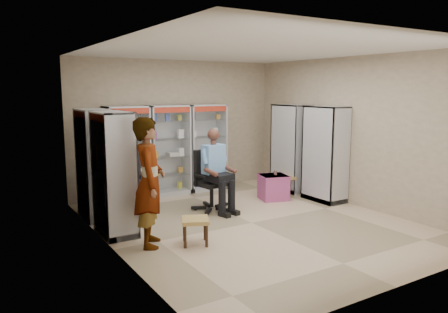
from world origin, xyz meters
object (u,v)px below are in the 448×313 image
cabinet_back_mid (168,150)px  cabinet_right_far (291,148)px  cabinet_left_near (114,174)px  woven_stool_a (285,185)px  woven_stool_b (195,231)px  cabinet_right_near (325,154)px  seated_shopkeeper (213,173)px  cabinet_back_left (127,154)px  cabinet_left_far (95,164)px  wooden_chair (128,186)px  cabinet_back_right (206,147)px  pink_trunk (273,187)px  office_chair (212,180)px  standing_man (149,182)px

cabinet_back_mid → cabinet_right_far: (2.58, -1.13, 0.00)m
cabinet_left_near → woven_stool_a: (4.13, 0.69, -0.79)m
cabinet_right_far → cabinet_back_mid: bearing=66.3°
woven_stool_b → woven_stool_a: bearing=29.0°
cabinet_right_near → seated_shopkeeper: size_ratio=1.33×
cabinet_back_left → woven_stool_a: 3.56m
woven_stool_b → cabinet_back_mid: bearing=72.3°
cabinet_left_far → wooden_chair: bearing=106.4°
wooden_chair → woven_stool_b: size_ratio=2.33×
cabinet_back_right → cabinet_left_far: same height
cabinet_back_mid → cabinet_back_right: size_ratio=1.00×
seated_shopkeeper → pink_trunk: bearing=-7.0°
cabinet_back_mid → cabinet_back_left: bearing=180.0°
cabinet_back_left → woven_stool_b: cabinet_back_left is taller
cabinet_back_right → pink_trunk: (0.77, -1.59, -0.73)m
woven_stool_a → office_chair: bearing=-172.3°
pink_trunk → standing_man: size_ratio=0.28×
cabinet_back_mid → woven_stool_a: bearing=-30.7°
cabinet_back_right → standing_man: (-2.55, -2.83, -0.03)m
cabinet_left_near → cabinet_left_far: bearing=180.0°
cabinet_back_left → cabinet_back_right: same height
cabinet_back_left → cabinet_left_near: bearing=-114.6°
cabinet_back_left → office_chair: bearing=-55.3°
cabinet_back_mid → cabinet_back_right: 0.95m
cabinet_right_far → pink_trunk: 1.22m
wooden_chair → woven_stool_b: wooden_chair is taller
cabinet_back_left → cabinet_back_mid: same height
cabinet_left_near → seated_shopkeeper: size_ratio=1.33×
office_chair → cabinet_back_left: bearing=115.0°
cabinet_back_left → standing_man: bearing=-102.9°
cabinet_right_near → office_chair: cabinet_right_near is taller
cabinet_right_near → cabinet_left_near: (-4.46, 0.20, 0.00)m
cabinet_back_mid → cabinet_left_near: bearing=-132.8°
cabinet_left_near → office_chair: 2.13m
cabinet_back_right → wooden_chair: (-2.15, -0.73, -0.53)m
wooden_chair → woven_stool_a: bearing=-10.0°
cabinet_right_near → woven_stool_a: (-0.33, 0.89, -0.79)m
cabinet_back_right → pink_trunk: bearing=-64.3°
cabinet_right_near → standing_man: bearing=98.2°
cabinet_back_left → wooden_chair: bearing=-108.9°
office_chair → woven_stool_a: bearing=-2.0°
cabinet_back_mid → woven_stool_b: bearing=-107.7°
woven_stool_a → cabinet_left_far: bearing=174.4°
woven_stool_b → cabinet_left_far: bearing=111.6°
cabinet_right_far → office_chair: cabinet_right_far is taller
cabinet_back_right → woven_stool_a: 2.02m
cabinet_right_near → wooden_chair: size_ratio=2.13×
office_chair → woven_stool_b: bearing=-137.3°
standing_man → cabinet_back_mid: bearing=-5.5°
wooden_chair → standing_man: size_ratio=0.48×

